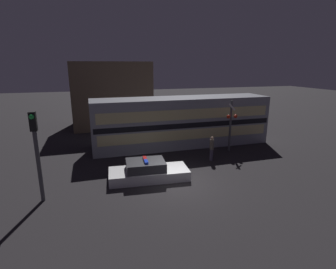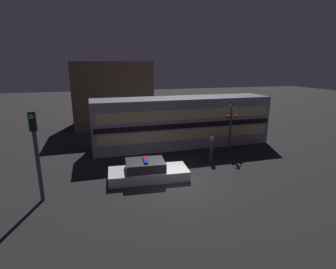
{
  "view_description": "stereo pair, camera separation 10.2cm",
  "coord_description": "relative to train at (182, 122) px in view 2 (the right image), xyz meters",
  "views": [
    {
      "loc": [
        -4.43,
        -12.82,
        6.47
      ],
      "look_at": [
        0.7,
        4.22,
        1.79
      ],
      "focal_mm": 28.0,
      "sensor_mm": 36.0,
      "label": 1
    },
    {
      "loc": [
        -4.34,
        -12.85,
        6.47
      ],
      "look_at": [
        0.7,
        4.22,
        1.79
      ],
      "focal_mm": 28.0,
      "sensor_mm": 36.0,
      "label": 2
    }
  ],
  "objects": [
    {
      "name": "ground_plane",
      "position": [
        -2.77,
        -7.19,
        -1.99
      ],
      "size": [
        120.0,
        120.0,
        0.0
      ],
      "primitive_type": "plane",
      "color": "#262326"
    },
    {
      "name": "train",
      "position": [
        0.0,
        0.0,
        0.0
      ],
      "size": [
        14.54,
        3.1,
        3.99
      ],
      "color": "gray",
      "rests_on": "ground_plane"
    },
    {
      "name": "pedestrian",
      "position": [
        0.74,
        -4.21,
        -1.1
      ],
      "size": [
        0.29,
        0.29,
        1.74
      ],
      "color": "#3F384C",
      "rests_on": "ground_plane"
    },
    {
      "name": "building_left",
      "position": [
        -4.84,
        9.41,
        1.45
      ],
      "size": [
        8.12,
        5.82,
        6.89
      ],
      "color": "brown",
      "rests_on": "ground_plane"
    },
    {
      "name": "crossing_signal_near",
      "position": [
        3.06,
        -2.62,
        0.23
      ],
      "size": [
        0.89,
        0.38,
        3.94
      ],
      "color": "#4C4C51",
      "rests_on": "ground_plane"
    },
    {
      "name": "police_car",
      "position": [
        -4.21,
        -5.95,
        -1.54
      ],
      "size": [
        4.76,
        2.25,
        1.24
      ],
      "rotation": [
        0.0,
        0.0,
        -0.08
      ],
      "color": "silver",
      "rests_on": "ground_plane"
    },
    {
      "name": "traffic_light_corner",
      "position": [
        -9.75,
        -6.99,
        0.72
      ],
      "size": [
        0.3,
        0.46,
        4.46
      ],
      "color": "#4C4C51",
      "rests_on": "ground_plane"
    }
  ]
}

